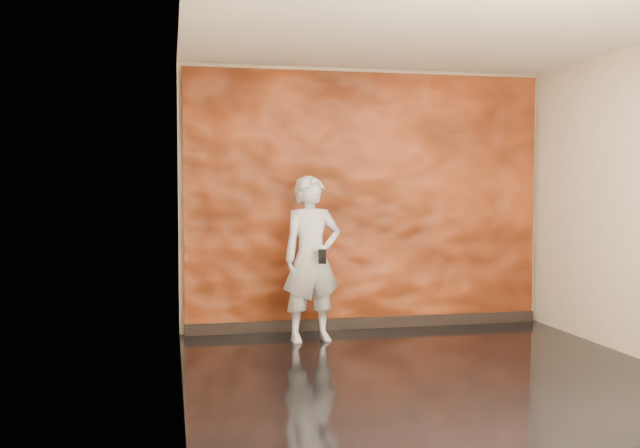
# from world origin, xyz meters

# --- Properties ---
(room) EXTENTS (4.02, 4.02, 2.81)m
(room) POSITION_xyz_m (0.00, 0.00, 1.40)
(room) COLOR black
(room) RESTS_ON ground
(feature_wall) EXTENTS (3.90, 0.06, 2.75)m
(feature_wall) POSITION_xyz_m (0.00, 1.96, 1.38)
(feature_wall) COLOR #C34E22
(feature_wall) RESTS_ON ground
(baseboard) EXTENTS (3.90, 0.04, 0.12)m
(baseboard) POSITION_xyz_m (0.00, 1.92, 0.06)
(baseboard) COLOR black
(baseboard) RESTS_ON ground
(man) EXTENTS (0.65, 0.48, 1.64)m
(man) POSITION_xyz_m (-0.71, 1.43, 0.82)
(man) COLOR #999EA8
(man) RESTS_ON ground
(phone) EXTENTS (0.08, 0.04, 0.14)m
(phone) POSITION_xyz_m (-0.65, 1.21, 0.86)
(phone) COLOR black
(phone) RESTS_ON man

